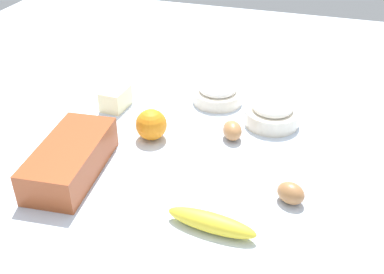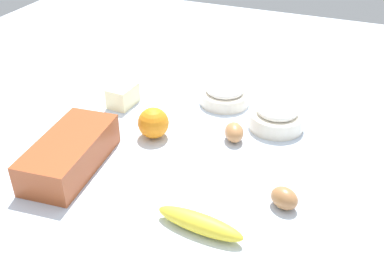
% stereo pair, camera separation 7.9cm
% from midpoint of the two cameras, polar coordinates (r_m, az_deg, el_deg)
% --- Properties ---
extents(ground_plane, '(2.40, 2.40, 0.02)m').
position_cam_midpoint_polar(ground_plane, '(1.19, -1.91, -2.06)').
color(ground_plane, silver).
extents(loaf_pan, '(0.29, 0.16, 0.08)m').
position_cam_midpoint_polar(loaf_pan, '(1.13, -16.70, -2.56)').
color(loaf_pan, '#9E4723').
rests_on(loaf_pan, ground_plane).
extents(flour_bowl, '(0.15, 0.15, 0.07)m').
position_cam_midpoint_polar(flour_bowl, '(1.29, 8.12, 2.90)').
color(flour_bowl, silver).
rests_on(flour_bowl, ground_plane).
extents(sugar_bowl, '(0.15, 0.15, 0.07)m').
position_cam_midpoint_polar(sugar_bowl, '(1.40, 1.55, 5.42)').
color(sugar_bowl, silver).
rests_on(sugar_bowl, ground_plane).
extents(banana, '(0.06, 0.19, 0.04)m').
position_cam_midpoint_polar(banana, '(0.95, -0.04, -10.56)').
color(banana, yellow).
rests_on(banana, ground_plane).
extents(orange_fruit, '(0.08, 0.08, 0.08)m').
position_cam_midpoint_polar(orange_fruit, '(1.22, -6.91, 1.49)').
color(orange_fruit, orange).
rests_on(orange_fruit, ground_plane).
extents(butter_block, '(0.09, 0.07, 0.06)m').
position_cam_midpoint_polar(butter_block, '(1.39, -11.03, 4.66)').
color(butter_block, '#F4EDB2').
rests_on(butter_block, ground_plane).
extents(egg_near_butter, '(0.08, 0.07, 0.05)m').
position_cam_midpoint_polar(egg_near_butter, '(1.22, 3.14, 0.77)').
color(egg_near_butter, '#B67B4A').
rests_on(egg_near_butter, ground_plane).
extents(egg_beside_bowl, '(0.07, 0.08, 0.05)m').
position_cam_midpoint_polar(egg_beside_bowl, '(1.03, 9.91, -6.88)').
color(egg_beside_bowl, '#A66F43').
rests_on(egg_beside_bowl, ground_plane).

